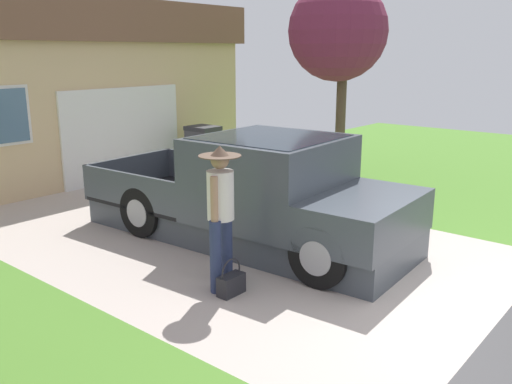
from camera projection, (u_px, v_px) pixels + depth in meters
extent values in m
cube|color=#B9ACA1|center=(204.00, 237.00, 8.68)|extent=(5.20, 9.00, 0.06)
cube|color=#4D802C|center=(424.00, 158.00, 15.09)|extent=(12.00, 9.00, 0.06)
cube|color=#40474F|center=(243.00, 225.00, 8.50)|extent=(2.11, 5.34, 0.42)
cube|color=#40474F|center=(270.00, 178.00, 8.01)|extent=(2.09, 2.05, 1.22)
cube|color=#1E2833|center=(270.00, 154.00, 7.92)|extent=(1.84, 1.88, 0.51)
cube|color=#40474F|center=(365.00, 218.00, 7.20)|extent=(2.05, 1.25, 0.57)
cube|color=black|center=(172.00, 195.00, 9.33)|extent=(2.10, 2.26, 0.06)
cube|color=#40474F|center=(209.00, 170.00, 10.02)|extent=(0.18, 2.15, 0.59)
cube|color=#40474F|center=(128.00, 191.00, 8.52)|extent=(0.18, 2.15, 0.59)
cube|color=#40474F|center=(131.00, 172.00, 9.87)|extent=(1.99, 0.17, 0.59)
cube|color=black|center=(347.00, 154.00, 8.40)|extent=(0.11, 0.19, 0.20)
cylinder|color=black|center=(379.00, 221.00, 8.04)|extent=(0.30, 0.81, 0.80)
cylinder|color=#9E9EA3|center=(379.00, 221.00, 8.04)|extent=(0.30, 0.45, 0.44)
cylinder|color=black|center=(320.00, 256.00, 6.70)|extent=(0.30, 0.81, 0.80)
cylinder|color=#9E9EA3|center=(320.00, 256.00, 6.70)|extent=(0.30, 0.45, 0.44)
cylinder|color=black|center=(215.00, 190.00, 9.89)|extent=(0.30, 0.81, 0.80)
cylinder|color=#9E9EA3|center=(215.00, 190.00, 9.89)|extent=(0.30, 0.45, 0.44)
cylinder|color=black|center=(143.00, 211.00, 8.55)|extent=(0.30, 0.81, 0.80)
cylinder|color=#9E9EA3|center=(143.00, 211.00, 8.55)|extent=(0.30, 0.45, 0.44)
cylinder|color=navy|center=(216.00, 257.00, 6.51)|extent=(0.14, 0.14, 0.90)
cylinder|color=navy|center=(227.00, 247.00, 6.85)|extent=(0.14, 0.14, 0.90)
cylinder|color=silver|center=(220.00, 195.00, 6.50)|extent=(0.33, 0.33, 0.60)
cylinder|color=tan|center=(214.00, 204.00, 6.34)|extent=(0.09, 0.09, 0.65)
cylinder|color=tan|center=(226.00, 196.00, 6.68)|extent=(0.09, 0.09, 0.65)
sphere|color=tan|center=(220.00, 160.00, 6.39)|extent=(0.22, 0.22, 0.22)
cylinder|color=brown|center=(220.00, 156.00, 6.38)|extent=(0.51, 0.51, 0.01)
cone|color=brown|center=(220.00, 151.00, 6.36)|extent=(0.23, 0.23, 0.12)
cube|color=#232328|center=(231.00, 285.00, 6.53)|extent=(0.35, 0.17, 0.25)
torus|color=#232328|center=(231.00, 271.00, 6.48)|extent=(0.32, 0.02, 0.32)
cube|color=white|center=(124.00, 134.00, 12.24)|extent=(3.15, 0.06, 2.07)
cylinder|color=brown|center=(341.00, 118.00, 12.95)|extent=(0.23, 0.23, 2.58)
sphere|color=maroon|center=(338.00, 31.00, 12.18)|extent=(2.24, 2.24, 2.24)
sphere|color=maroon|center=(338.00, 31.00, 12.47)|extent=(2.02, 2.02, 2.02)
sphere|color=maroon|center=(336.00, 23.00, 12.49)|extent=(1.92, 1.92, 1.92)
cube|color=#424247|center=(203.00, 150.00, 12.96)|extent=(0.58, 0.68, 0.94)
cube|color=#2E2E31|center=(203.00, 128.00, 12.83)|extent=(0.60, 0.71, 0.10)
cylinder|color=black|center=(205.00, 172.00, 12.74)|extent=(0.05, 0.18, 0.18)
cylinder|color=black|center=(218.00, 169.00, 13.07)|extent=(0.05, 0.18, 0.18)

